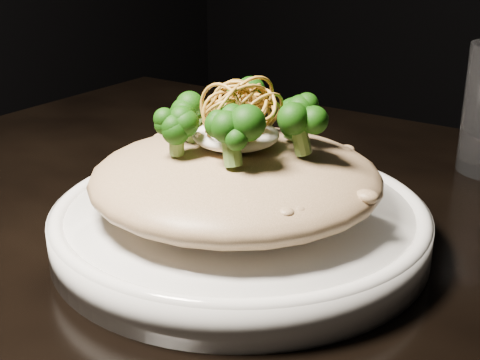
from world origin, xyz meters
TOP-DOWN VIEW (x-y plane):
  - table at (0.00, 0.00)m, footprint 1.10×0.80m
  - plate at (-0.07, -0.02)m, footprint 0.30×0.30m
  - risotto at (-0.08, -0.02)m, footprint 0.23×0.23m
  - broccoli at (-0.07, -0.01)m, footprint 0.13×0.13m
  - cheese at (-0.08, -0.01)m, footprint 0.07×0.07m
  - shallots at (-0.07, -0.02)m, footprint 0.05×0.05m

SIDE VIEW (x-z plane):
  - table at x=0.00m, z-range 0.29..1.04m
  - plate at x=-0.07m, z-range 0.75..0.78m
  - risotto at x=-0.08m, z-range 0.78..0.83m
  - cheese at x=-0.08m, z-range 0.83..0.85m
  - broccoli at x=-0.07m, z-range 0.83..0.88m
  - shallots at x=-0.07m, z-range 0.85..0.89m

